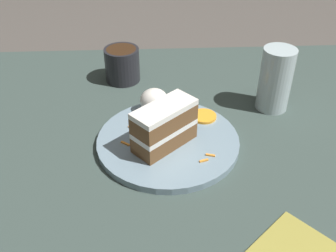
# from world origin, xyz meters

# --- Properties ---
(ground_plane) EXTENTS (6.00, 6.00, 0.00)m
(ground_plane) POSITION_xyz_m (0.00, 0.00, 0.00)
(ground_plane) COLOR #4C4742
(ground_plane) RESTS_ON ground
(dining_table) EXTENTS (1.00, 0.98, 0.03)m
(dining_table) POSITION_xyz_m (0.00, 0.00, 0.02)
(dining_table) COLOR #384742
(dining_table) RESTS_ON ground
(plate) EXTENTS (0.27, 0.27, 0.01)m
(plate) POSITION_xyz_m (0.04, -0.05, 0.04)
(plate) COLOR gray
(plate) RESTS_ON dining_table
(cake_slice) EXTENTS (0.13, 0.12, 0.08)m
(cake_slice) POSITION_xyz_m (0.05, -0.04, 0.09)
(cake_slice) COLOR brown
(cake_slice) RESTS_ON plate
(cream_dollop) EXTENTS (0.06, 0.05, 0.05)m
(cream_dollop) POSITION_xyz_m (0.06, -0.15, 0.07)
(cream_dollop) COLOR white
(cream_dollop) RESTS_ON plate
(orange_garnish) EXTENTS (0.05, 0.05, 0.01)m
(orange_garnish) POSITION_xyz_m (-0.04, -0.12, 0.05)
(orange_garnish) COLOR orange
(orange_garnish) RESTS_ON plate
(carrot_shreds_scatter) EXTENTS (0.17, 0.12, 0.00)m
(carrot_shreds_scatter) POSITION_xyz_m (0.05, -0.03, 0.05)
(carrot_shreds_scatter) COLOR orange
(carrot_shreds_scatter) RESTS_ON plate
(drinking_glass) EXTENTS (0.07, 0.07, 0.14)m
(drinking_glass) POSITION_xyz_m (-0.19, -0.18, 0.09)
(drinking_glass) COLOR silver
(drinking_glass) RESTS_ON dining_table
(coffee_mug) EXTENTS (0.08, 0.08, 0.08)m
(coffee_mug) POSITION_xyz_m (0.14, -0.31, 0.08)
(coffee_mug) COLOR #232328
(coffee_mug) RESTS_ON dining_table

